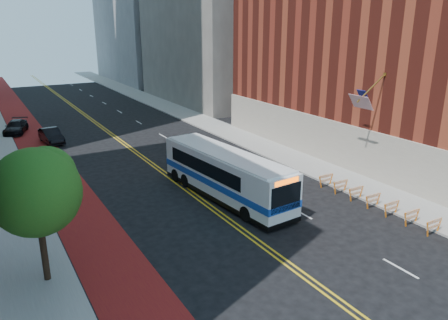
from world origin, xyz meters
TOP-DOWN VIEW (x-y plane):
  - ground at (0.00, 0.00)m, footprint 160.00×160.00m
  - sidewalk_right at (12.00, 30.00)m, footprint 4.00×140.00m
  - bus_lane_paint at (-8.10, 30.00)m, footprint 3.60×140.00m
  - center_line_inner at (-0.18, 30.00)m, footprint 0.14×140.00m
  - center_line_outer at (0.18, 30.00)m, footprint 0.14×140.00m
  - lane_dashes at (4.80, 38.00)m, footprint 0.14×98.20m
  - brick_building at (21.93, 12.00)m, footprint 18.73×36.00m
  - construction_barriers at (9.60, 3.42)m, footprint 1.42×10.91m
  - street_tree at (-11.24, 6.04)m, footprint 4.20×4.20m
  - transit_bus at (1.76, 11.04)m, footprint 3.93×12.85m
  - car_a at (-7.93, 25.47)m, footprint 1.78×4.40m
  - car_b at (-6.53, 33.20)m, footprint 2.06×4.83m
  - car_c at (-9.30, 39.73)m, footprint 3.48×5.37m

SIDE VIEW (x-z plane):
  - ground at x=0.00m, z-range 0.00..0.00m
  - center_line_inner at x=-0.18m, z-range 0.00..0.01m
  - center_line_outer at x=0.18m, z-range 0.00..0.01m
  - bus_lane_paint at x=-8.10m, z-range 0.00..0.01m
  - lane_dashes at x=4.80m, z-range 0.00..0.01m
  - sidewalk_right at x=12.00m, z-range 0.00..0.15m
  - construction_barriers at x=9.60m, z-range 0.17..1.18m
  - car_c at x=-9.30m, z-range 0.00..1.45m
  - car_a at x=-7.93m, z-range 0.00..1.50m
  - car_b at x=-6.53m, z-range 0.00..1.55m
  - transit_bus at x=1.76m, z-range 0.08..3.55m
  - street_tree at x=-11.24m, z-range 1.56..8.26m
  - brick_building at x=21.93m, z-range -0.04..21.96m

